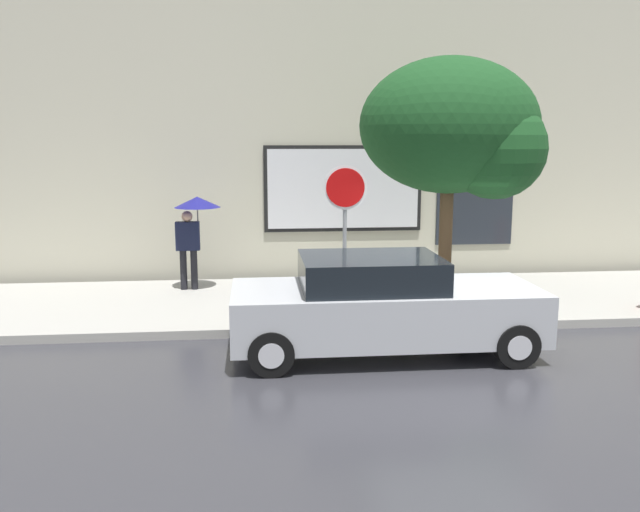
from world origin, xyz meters
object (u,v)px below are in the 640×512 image
at_px(stop_sign, 345,210).
at_px(parked_car, 382,306).
at_px(pedestrian_with_umbrella, 194,217).
at_px(street_tree, 459,131).

bearing_deg(stop_sign, parked_car, -78.21).
bearing_deg(pedestrian_with_umbrella, street_tree, -23.21).
xyz_separation_m(parked_car, street_tree, (1.70, 1.95, 2.61)).
xyz_separation_m(parked_car, pedestrian_with_umbrella, (-3.11, 4.02, 0.91)).
bearing_deg(street_tree, pedestrian_with_umbrella, 156.79).
bearing_deg(parked_car, stop_sign, 101.79).
xyz_separation_m(parked_car, stop_sign, (-0.34, 1.65, 1.27)).
relative_size(parked_car, street_tree, 1.02).
bearing_deg(stop_sign, pedestrian_with_umbrella, 139.42).
xyz_separation_m(pedestrian_with_umbrella, street_tree, (4.81, -2.06, 1.70)).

